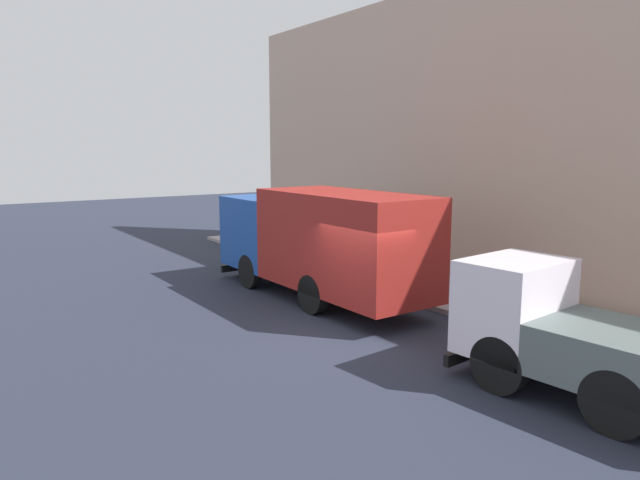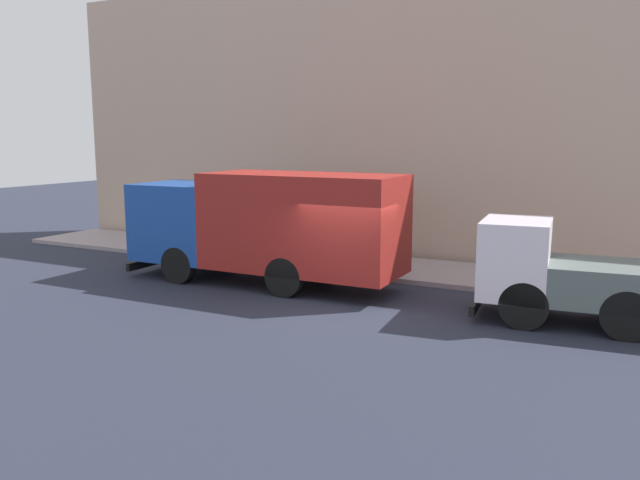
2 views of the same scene
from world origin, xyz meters
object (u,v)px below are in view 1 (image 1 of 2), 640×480
small_flatbed_truck (574,336)px  pedestrian_walking (329,243)px  street_sign_post (391,239)px  traffic_cone_orange (306,251)px  large_utility_truck (319,239)px

small_flatbed_truck → pedestrian_walking: size_ratio=2.99×
street_sign_post → small_flatbed_truck: bearing=-106.9°
pedestrian_walking → traffic_cone_orange: size_ratio=2.42×
large_utility_truck → traffic_cone_orange: (2.47, 4.50, -1.28)m
large_utility_truck → small_flatbed_truck: (-0.13, -8.08, -0.65)m
large_utility_truck → street_sign_post: bearing=-20.5°
traffic_cone_orange → street_sign_post: street_sign_post is taller
large_utility_truck → small_flatbed_truck: 8.11m
small_flatbed_truck → pedestrian_walking: bearing=71.5°
large_utility_truck → traffic_cone_orange: 5.29m
pedestrian_walking → street_sign_post: 3.84m
large_utility_truck → pedestrian_walking: 3.97m
small_flatbed_truck → traffic_cone_orange: small_flatbed_truck is taller
traffic_cone_orange → street_sign_post: size_ratio=0.26×
small_flatbed_truck → street_sign_post: size_ratio=1.90×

